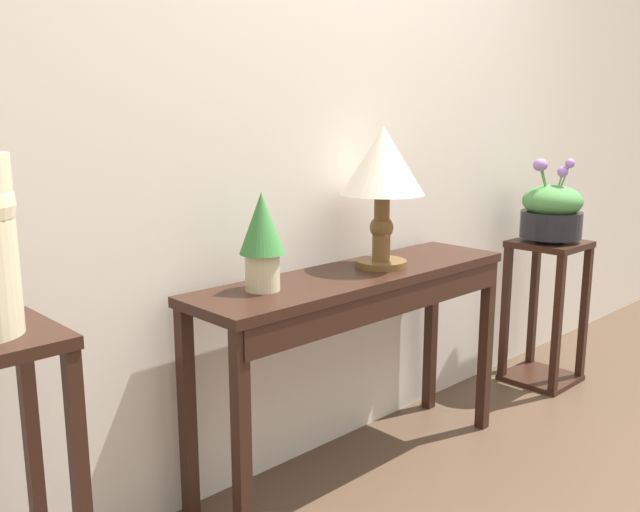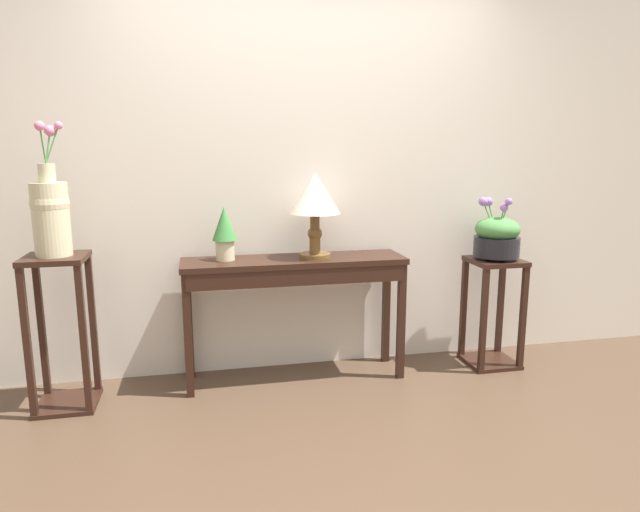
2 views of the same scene
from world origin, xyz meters
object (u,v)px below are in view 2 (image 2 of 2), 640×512
at_px(table_lamp, 315,198).
at_px(pedestal_stand_left, 62,333).
at_px(planter_bowl_wide_right, 497,236).
at_px(flower_vase_tall_left, 51,211).
at_px(console_table, 295,277).
at_px(potted_plant_on_console, 224,231).
at_px(pedestal_stand_right, 492,312).

bearing_deg(table_lamp, pedestal_stand_left, -175.44).
bearing_deg(pedestal_stand_left, planter_bowl_wide_right, 1.43).
height_order(table_lamp, pedestal_stand_left, table_lamp).
relative_size(table_lamp, pedestal_stand_left, 0.60).
xyz_separation_m(flower_vase_tall_left, planter_bowl_wide_right, (2.68, 0.07, -0.24)).
distance_m(console_table, table_lamp, 0.50).
distance_m(potted_plant_on_console, pedestal_stand_right, 1.86).
distance_m(potted_plant_on_console, planter_bowl_wide_right, 1.76).
relative_size(console_table, flower_vase_tall_left, 1.93).
height_order(potted_plant_on_console, planter_bowl_wide_right, planter_bowl_wide_right).
relative_size(pedestal_stand_left, pedestal_stand_right, 1.20).
height_order(console_table, flower_vase_tall_left, flower_vase_tall_left).
height_order(potted_plant_on_console, flower_vase_tall_left, flower_vase_tall_left).
xyz_separation_m(table_lamp, pedestal_stand_right, (1.21, -0.05, -0.79)).
bearing_deg(console_table, table_lamp, 9.94).
bearing_deg(table_lamp, pedestal_stand_right, -2.40).
bearing_deg(potted_plant_on_console, flower_vase_tall_left, -170.70).
bearing_deg(pedestal_stand_right, planter_bowl_wide_right, 170.99).
bearing_deg(console_table, pedestal_stand_right, -1.19).
bearing_deg(planter_bowl_wide_right, pedestal_stand_right, -9.01).
distance_m(console_table, pedestal_stand_right, 1.37).
height_order(console_table, table_lamp, table_lamp).
bearing_deg(potted_plant_on_console, planter_bowl_wide_right, -2.74).
distance_m(table_lamp, pedestal_stand_left, 1.64).
xyz_separation_m(flower_vase_tall_left, pedestal_stand_right, (2.68, 0.07, -0.76)).
distance_m(table_lamp, flower_vase_tall_left, 1.47).
xyz_separation_m(console_table, planter_bowl_wide_right, (1.34, -0.03, 0.21)).
height_order(table_lamp, potted_plant_on_console, table_lamp).
bearing_deg(pedestal_stand_left, table_lamp, 4.56).
distance_m(table_lamp, planter_bowl_wide_right, 1.24).
relative_size(flower_vase_tall_left, pedestal_stand_right, 0.97).
xyz_separation_m(pedestal_stand_left, pedestal_stand_right, (2.68, 0.07, -0.07)).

